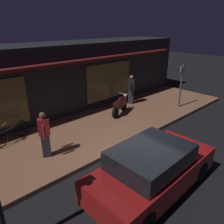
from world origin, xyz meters
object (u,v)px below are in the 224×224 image
(person_photographer, at_px, (45,134))
(sign_post, at_px, (181,83))
(bicycle_parked, at_px, (12,133))
(parked_car_near, at_px, (152,169))
(motorcycle, at_px, (120,105))
(person_bystander, at_px, (131,89))

(person_photographer, bearing_deg, sign_post, -3.19)
(bicycle_parked, bearing_deg, parked_car_near, -70.05)
(motorcycle, bearing_deg, sign_post, -25.22)
(bicycle_parked, relative_size, person_photographer, 0.93)
(motorcycle, height_order, person_bystander, person_bystander)
(motorcycle, relative_size, bicycle_parked, 1.04)
(person_bystander, distance_m, sign_post, 2.76)
(bicycle_parked, xyz_separation_m, person_bystander, (6.77, -0.16, 0.52))
(person_photographer, xyz_separation_m, person_bystander, (6.29, 1.77, 0.00))
(motorcycle, distance_m, person_photographer, 4.82)
(sign_post, bearing_deg, person_photographer, 176.81)
(bicycle_parked, height_order, sign_post, sign_post)
(parked_car_near, bearing_deg, person_photographer, 113.17)
(motorcycle, relative_size, parked_car_near, 0.39)
(motorcycle, distance_m, parked_car_near, 5.53)
(person_bystander, relative_size, sign_post, 0.70)
(sign_post, bearing_deg, parked_car_near, -154.92)
(motorcycle, distance_m, sign_post, 3.63)
(person_bystander, bearing_deg, motorcycle, -156.08)
(bicycle_parked, height_order, person_bystander, person_bystander)
(bicycle_parked, distance_m, sign_post, 8.74)
(motorcycle, xyz_separation_m, person_bystander, (1.61, 0.71, 0.38))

